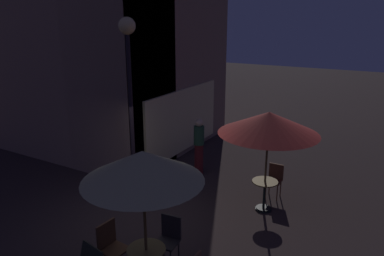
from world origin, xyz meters
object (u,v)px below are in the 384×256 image
object	(u,v)px
patio_umbrella_0	(269,123)
cafe_chair_2	(169,235)
patron_standing_0	(199,147)
patio_umbrella_1	(143,167)
cafe_table_0	(264,191)
cafe_chair_3	(110,243)
cafe_chair_0	(275,177)
street_lamp_near_corner	(129,67)

from	to	relation	value
patio_umbrella_0	cafe_chair_2	xyz separation A→B (m)	(-2.82, 0.91, -1.65)
patio_umbrella_0	patron_standing_0	bearing A→B (deg)	66.57
patio_umbrella_1	cafe_chair_2	size ratio (longest dim) A/B	2.68
cafe_table_0	cafe_chair_3	xyz separation A→B (m)	(-3.55, 1.72, 0.05)
cafe_table_0	cafe_chair_0	xyz separation A→B (m)	(0.83, 0.01, 0.03)
cafe_chair_3	patron_standing_0	size ratio (longest dim) A/B	0.54
patio_umbrella_1	patron_standing_0	distance (m)	5.10
patio_umbrella_1	cafe_chair_0	distance (m)	4.85
patio_umbrella_1	cafe_chair_2	world-z (taller)	patio_umbrella_1
cafe_chair_2	cafe_chair_3	xyz separation A→B (m)	(-0.74, 0.81, -0.00)
cafe_chair_0	street_lamp_near_corner	bearing A→B (deg)	-56.46
street_lamp_near_corner	patio_umbrella_0	world-z (taller)	street_lamp_near_corner
street_lamp_near_corner	patio_umbrella_0	distance (m)	3.48
street_lamp_near_corner	cafe_chair_3	world-z (taller)	street_lamp_near_corner
patio_umbrella_1	patron_standing_0	bearing A→B (deg)	18.38
cafe_table_0	cafe_chair_0	distance (m)	0.83
cafe_table_0	patron_standing_0	bearing A→B (deg)	66.57
street_lamp_near_corner	cafe_table_0	bearing A→B (deg)	-68.29
patio_umbrella_1	cafe_chair_3	bearing A→B (deg)	85.54
patio_umbrella_1	patron_standing_0	size ratio (longest dim) A/B	1.46
cafe_table_0	cafe_chair_3	world-z (taller)	cafe_chair_3
patio_umbrella_0	cafe_chair_0	world-z (taller)	patio_umbrella_0
cafe_table_0	cafe_chair_0	world-z (taller)	cafe_chair_0
cafe_chair_0	cafe_chair_3	bearing A→B (deg)	-21.78
cafe_table_0	street_lamp_near_corner	bearing A→B (deg)	111.71
patio_umbrella_1	cafe_chair_3	xyz separation A→B (m)	(0.07, 0.88, -1.72)
patio_umbrella_1	street_lamp_near_corner	bearing A→B (deg)	42.06
cafe_chair_2	cafe_chair_3	bearing A→B (deg)	-52.53
street_lamp_near_corner	cafe_chair_3	distance (m)	3.94
street_lamp_near_corner	cafe_chair_0	size ratio (longest dim) A/B	5.17
cafe_chair_3	patio_umbrella_1	bearing A→B (deg)	0.00
patio_umbrella_0	cafe_chair_3	world-z (taller)	patio_umbrella_0
cafe_chair_0	cafe_chair_2	distance (m)	3.75
street_lamp_near_corner	patron_standing_0	world-z (taller)	street_lamp_near_corner
patio_umbrella_0	patio_umbrella_1	size ratio (longest dim) A/B	0.98
cafe_table_0	patio_umbrella_1	distance (m)	4.12
cafe_chair_2	patron_standing_0	distance (m)	4.14
cafe_table_0	patio_umbrella_0	bearing A→B (deg)	0.00
patio_umbrella_0	street_lamp_near_corner	bearing A→B (deg)	111.71
street_lamp_near_corner	cafe_chair_2	size ratio (longest dim) A/B	4.80
patio_umbrella_1	cafe_chair_2	bearing A→B (deg)	4.90
cafe_table_0	cafe_chair_3	size ratio (longest dim) A/B	0.80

